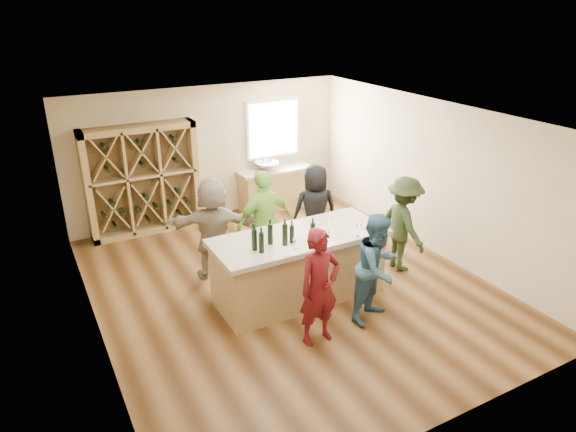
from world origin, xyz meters
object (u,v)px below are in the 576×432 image
wine_bottle_d (285,235)px  person_far_left (214,228)px  wine_bottle_e (292,234)px  person_far_mid (265,222)px  tasting_counter_base (299,269)px  wine_bottle_b (261,243)px  sink (267,166)px  person_server (403,224)px  wine_rack (143,180)px  wine_bottle_f (313,233)px  person_near_left (319,287)px  person_far_right (315,210)px  wine_bottle_c (270,234)px  wine_bottle_a (254,239)px  person_near_right (377,268)px

wine_bottle_d → person_far_left: (-0.57, 1.46, -0.36)m
wine_bottle_e → person_far_mid: person_far_mid is taller
tasting_counter_base → wine_bottle_b: size_ratio=8.54×
sink → person_server: 3.71m
wine_rack → wine_bottle_d: 4.02m
person_server → sink: bearing=19.5°
wine_bottle_b → wine_bottle_f: size_ratio=1.01×
tasting_counter_base → wine_bottle_b: (-0.76, -0.24, 0.73)m
tasting_counter_base → person_near_left: size_ratio=1.55×
person_near_left → person_server: 2.61m
person_far_right → wine_bottle_c: bearing=53.3°
wine_bottle_b → sink: bearing=62.7°
wine_bottle_a → person_far_mid: 1.45m
person_far_right → wine_bottle_b: bearing=53.2°
wine_bottle_e → person_far_mid: size_ratio=0.15×
wine_bottle_e → person_far_mid: 1.29m
sink → wine_bottle_c: wine_bottle_c is taller
person_server → person_far_left: size_ratio=0.95×
wine_bottle_c → person_server: (2.57, 0.04, -0.40)m
wine_bottle_a → person_far_mid: size_ratio=0.18×
wine_bottle_b → person_server: 2.84m
tasting_counter_base → person_near_left: (-0.33, -1.11, 0.34)m
person_far_right → person_far_left: 1.94m
tasting_counter_base → person_far_mid: size_ratio=1.43×
sink → wine_bottle_e: size_ratio=1.96×
wine_bottle_d → person_server: (2.40, 0.17, -0.41)m
wine_bottle_c → person_near_right: size_ratio=0.19×
wine_rack → wine_bottle_f: (1.53, -3.96, 0.13)m
tasting_counter_base → person_far_left: 1.62m
person_near_right → person_server: bearing=16.2°
person_far_right → wine_bottle_f: 1.84m
wine_bottle_b → wine_bottle_d: (0.40, 0.05, 0.01)m
tasting_counter_base → person_near_left: bearing=-106.4°
wine_bottle_b → person_far_mid: bearing=62.5°
tasting_counter_base → wine_rack: bearing=112.0°
wine_bottle_b → person_near_left: person_near_left is taller
wine_rack → wine_bottle_a: (0.67, -3.79, 0.14)m
wine_bottle_d → person_near_left: (0.03, -0.92, -0.41)m
wine_rack → wine_bottle_e: (1.25, -3.84, 0.12)m
person_far_left → wine_bottle_f: (0.97, -1.57, 0.35)m
tasting_counter_base → wine_bottle_e: (-0.23, -0.17, 0.72)m
wine_bottle_a → wine_bottle_e: size_ratio=1.18×
person_near_left → person_far_left: (-0.59, 2.38, 0.04)m
sink → person_near_left: size_ratio=0.32×
person_near_right → wine_bottle_b: bearing=130.3°
person_far_mid → wine_bottle_f: 1.42m
wine_bottle_a → person_far_mid: (0.74, 1.20, -0.34)m
person_near_right → person_far_mid: person_far_mid is taller
wine_bottle_d → wine_rack: bearing=106.2°
wine_rack → wine_bottle_d: (1.12, -3.85, 0.15)m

